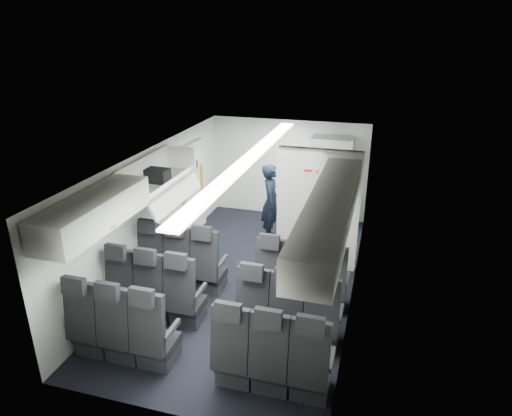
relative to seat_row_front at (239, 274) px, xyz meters
The scene contains 14 objects.
cabin_shell 0.90m from the seat_row_front, 90.00° to the left, with size 3.41×6.01×2.16m.
seat_row_front is the anchor object (origin of this frame).
seat_row_mid 0.90m from the seat_row_front, 90.00° to the right, with size 3.33×0.56×1.24m.
seat_row_rear 1.80m from the seat_row_front, 90.00° to the right, with size 3.33×0.56×1.24m.
overhead_bin_left_rear 2.50m from the seat_row_front, 133.68° to the right, with size 0.53×1.80×0.40m.
overhead_bin_left_front_open 1.98m from the seat_row_front, 168.87° to the left, with size 0.64×1.70×0.72m.
overhead_bin_right_rear 2.50m from the seat_row_front, 46.32° to the right, with size 0.53×1.80×0.40m.
overhead_bin_right_front 2.04m from the seat_row_front, 11.46° to the left, with size 0.53×1.70×0.40m.
bulkhead_partition 1.79m from the seat_row_front, 53.69° to the left, with size 1.40×0.15×2.13m.
galley_unit 3.43m from the seat_row_front, 73.72° to the left, with size 0.85×0.52×1.90m.
boarding_door 2.71m from the seat_row_front, 128.16° to the left, with size 0.12×1.27×1.86m.
flight_attendant 2.23m from the seat_row_front, 91.46° to the left, with size 0.57×0.37×1.55m, color black.
carry_on_bag 2.03m from the seat_row_front, 167.98° to the left, with size 0.37×0.26×0.22m, color black.
papers 2.25m from the seat_row_front, 86.44° to the left, with size 0.18×0.02×0.13m, color white.
Camera 1 is at (1.96, -6.42, 4.00)m, focal length 32.00 mm.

